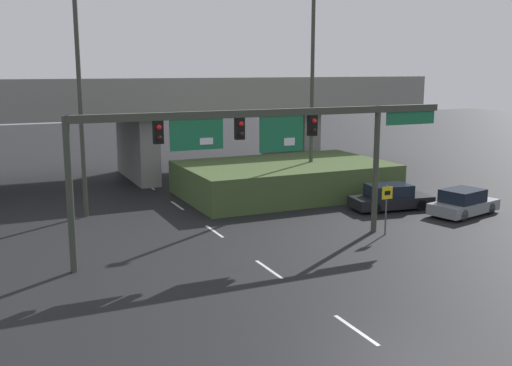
{
  "coord_description": "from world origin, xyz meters",
  "views": [
    {
      "loc": [
        -10.04,
        -12.34,
        8.01
      ],
      "look_at": [
        0.0,
        9.73,
        3.34
      ],
      "focal_mm": 42.0,
      "sensor_mm": 36.0,
      "label": 1
    }
  ],
  "objects_px": {
    "highway_light_pole_far": "(312,86)",
    "signal_gantry": "(264,135)",
    "speed_limit_sign": "(387,203)",
    "highway_light_pole_near": "(77,48)",
    "parked_sedan_mid_right": "(463,203)",
    "parked_sedan_near_right": "(390,198)"
  },
  "relations": [
    {
      "from": "speed_limit_sign",
      "to": "highway_light_pole_near",
      "type": "height_order",
      "value": "highway_light_pole_near"
    },
    {
      "from": "highway_light_pole_near",
      "to": "highway_light_pole_far",
      "type": "distance_m",
      "value": 14.42
    },
    {
      "from": "highway_light_pole_near",
      "to": "parked_sedan_mid_right",
      "type": "distance_m",
      "value": 22.43
    },
    {
      "from": "parked_sedan_mid_right",
      "to": "parked_sedan_near_right",
      "type": "bearing_deg",
      "value": 122.82
    },
    {
      "from": "speed_limit_sign",
      "to": "parked_sedan_mid_right",
      "type": "xyz_separation_m",
      "value": [
        6.37,
        1.55,
        -0.92
      ]
    },
    {
      "from": "speed_limit_sign",
      "to": "highway_light_pole_near",
      "type": "relative_size",
      "value": 0.14
    },
    {
      "from": "signal_gantry",
      "to": "highway_light_pole_near",
      "type": "height_order",
      "value": "highway_light_pole_near"
    },
    {
      "from": "highway_light_pole_far",
      "to": "speed_limit_sign",
      "type": "bearing_deg",
      "value": -98.67
    },
    {
      "from": "highway_light_pole_far",
      "to": "parked_sedan_mid_right",
      "type": "height_order",
      "value": "highway_light_pole_far"
    },
    {
      "from": "speed_limit_sign",
      "to": "parked_sedan_near_right",
      "type": "distance_m",
      "value": 5.62
    },
    {
      "from": "speed_limit_sign",
      "to": "parked_sedan_near_right",
      "type": "bearing_deg",
      "value": 50.86
    },
    {
      "from": "highway_light_pole_near",
      "to": "speed_limit_sign",
      "type": "bearing_deg",
      "value": -37.85
    },
    {
      "from": "highway_light_pole_far",
      "to": "signal_gantry",
      "type": "bearing_deg",
      "value": -129.56
    },
    {
      "from": "signal_gantry",
      "to": "parked_sedan_near_right",
      "type": "xyz_separation_m",
      "value": [
        9.74,
        3.6,
        -4.44
      ]
    },
    {
      "from": "signal_gantry",
      "to": "highway_light_pole_far",
      "type": "height_order",
      "value": "highway_light_pole_far"
    },
    {
      "from": "signal_gantry",
      "to": "parked_sedan_near_right",
      "type": "distance_m",
      "value": 11.3
    },
    {
      "from": "highway_light_pole_far",
      "to": "parked_sedan_near_right",
      "type": "xyz_separation_m",
      "value": [
        1.96,
        -5.82,
        -6.19
      ]
    },
    {
      "from": "highway_light_pole_near",
      "to": "signal_gantry",
      "type": "bearing_deg",
      "value": -54.82
    },
    {
      "from": "speed_limit_sign",
      "to": "highway_light_pole_far",
      "type": "relative_size",
      "value": 0.19
    },
    {
      "from": "signal_gantry",
      "to": "highway_light_pole_far",
      "type": "xyz_separation_m",
      "value": [
        7.78,
        9.42,
        1.75
      ]
    },
    {
      "from": "speed_limit_sign",
      "to": "highway_light_pole_near",
      "type": "xyz_separation_m",
      "value": [
        -12.71,
        9.87,
        7.45
      ]
    },
    {
      "from": "parked_sedan_mid_right",
      "to": "highway_light_pole_far",
      "type": "bearing_deg",
      "value": 106.03
    }
  ]
}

